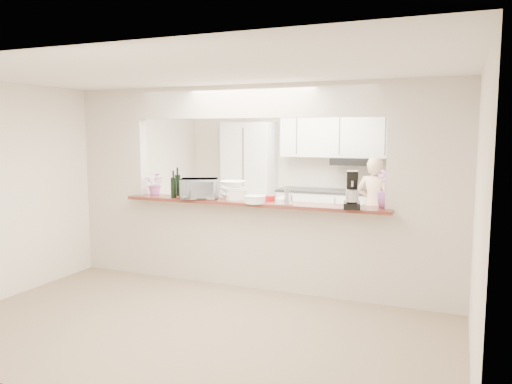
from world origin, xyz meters
The scene contains 19 objects.
floor centered at (0.00, 0.00, 0.00)m, with size 6.00×6.00×0.00m, color gray.
tile_overlay centered at (0.00, 1.55, 0.01)m, with size 5.00×2.90×0.01m, color beige.
partition centered at (0.00, 0.00, 1.48)m, with size 5.00×0.15×2.50m.
bar_counter centered at (0.00, 0.00, 0.58)m, with size 3.40×0.38×1.09m.
kitchen_cabinets centered at (-0.19, 2.72, 0.97)m, with size 3.15×0.62×2.25m.
refrigerator centered at (2.05, 2.65, 0.85)m, with size 0.75×0.70×1.70m, color #A4A4A9.
flower_left centered at (-1.45, 0.04, 1.24)m, with size 0.27×0.23×0.30m, color #CF6DAE.
wine_bottle_a centered at (-1.05, -0.15, 1.23)m, with size 0.07×0.07×0.35m.
wine_bottle_b centered at (-1.12, 0.07, 1.24)m, with size 0.08×0.08×0.38m.
toaster_oven centered at (-0.70, -0.10, 1.22)m, with size 0.46×0.31×0.26m, color #A5A5AA.
serving_bowls centered at (-0.30, 0.05, 1.20)m, with size 0.31×0.31×0.23m, color white.
plate_stack_a centered at (-0.25, 0.03, 1.16)m, with size 0.28×0.28×0.13m.
plate_stack_b centered at (0.10, -0.19, 1.14)m, with size 0.25×0.25×0.09m.
red_bowl centered at (0.20, 0.08, 1.12)m, with size 0.14×0.14×0.07m, color maroon.
tan_bowl centered at (0.40, -0.03, 1.12)m, with size 0.15×0.15×0.07m, color beige.
utensil_caddy centered at (0.45, -0.15, 1.17)m, with size 0.24×0.18×0.20m.
stand_mixer centered at (1.25, -0.14, 1.28)m, with size 0.23×0.31×0.42m.
flower_right centered at (1.60, 0.05, 1.31)m, with size 0.24×0.24×0.43m, color #AD63B8.
person centered at (1.10, 2.30, 0.77)m, with size 0.56×0.37×1.54m, color tan.
Camera 1 is at (2.36, -5.62, 1.94)m, focal length 35.00 mm.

